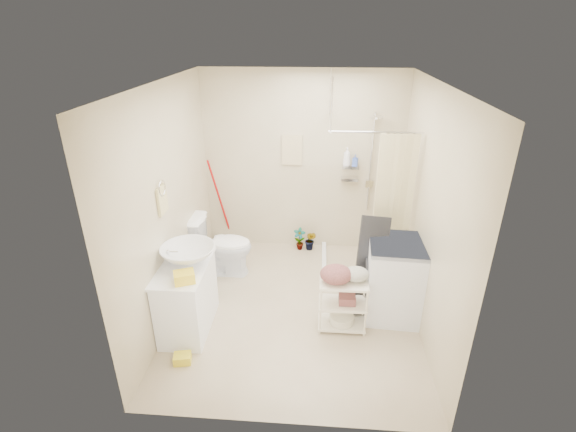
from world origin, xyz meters
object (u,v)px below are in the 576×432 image
vanity (187,297)px  laundry_rack (343,300)px  washing_machine (395,279)px  toilet (221,245)px

vanity → laundry_rack: 1.71m
vanity → washing_machine: 2.34m
washing_machine → laundry_rack: 0.68m
toilet → washing_machine: bearing=-108.5°
vanity → laundry_rack: size_ratio=1.25×
toilet → vanity: bearing=174.0°
vanity → toilet: toilet is taller
vanity → toilet: (0.12, 1.15, 0.02)m
toilet → laundry_rack: (1.58, -1.03, -0.06)m
toilet → laundry_rack: size_ratio=1.15×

